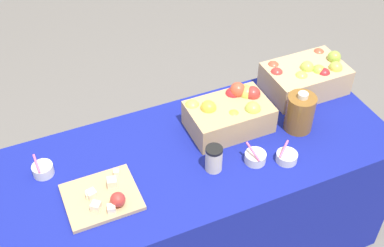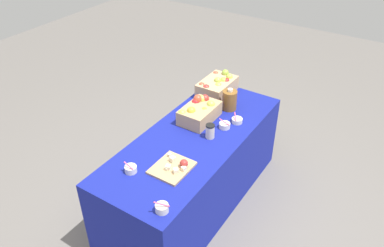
{
  "view_description": "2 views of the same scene",
  "coord_description": "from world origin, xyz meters",
  "px_view_note": "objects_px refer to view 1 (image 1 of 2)",
  "views": [
    {
      "loc": [
        -0.63,
        -1.45,
        2.35
      ],
      "look_at": [
        0.03,
        0.03,
        0.89
      ],
      "focal_mm": 46.82,
      "sensor_mm": 36.0,
      "label": 1
    },
    {
      "loc": [
        -2.19,
        -1.4,
        2.63
      ],
      "look_at": [
        0.01,
        0.02,
        0.86
      ],
      "focal_mm": 36.16,
      "sensor_mm": 36.0,
      "label": 2
    }
  ],
  "objects_px": {
    "apple_crate_middle": "(230,113)",
    "sample_bowl_extra": "(255,157)",
    "sample_bowl_near": "(287,157)",
    "cider_jug": "(300,113)",
    "coffee_cup": "(214,159)",
    "sample_bowl_mid": "(43,170)",
    "apple_crate_left": "(306,77)",
    "cutting_board_front": "(104,197)"
  },
  "relations": [
    {
      "from": "apple_crate_middle",
      "to": "sample_bowl_extra",
      "type": "relative_size",
      "value": 3.85
    },
    {
      "from": "sample_bowl_near",
      "to": "cider_jug",
      "type": "bearing_deg",
      "value": 45.26
    },
    {
      "from": "cider_jug",
      "to": "coffee_cup",
      "type": "bearing_deg",
      "value": -170.63
    },
    {
      "from": "sample_bowl_near",
      "to": "sample_bowl_mid",
      "type": "height_order",
      "value": "sample_bowl_mid"
    },
    {
      "from": "sample_bowl_mid",
      "to": "sample_bowl_extra",
      "type": "xyz_separation_m",
      "value": [
        0.87,
        -0.3,
        -0.0
      ]
    },
    {
      "from": "sample_bowl_near",
      "to": "coffee_cup",
      "type": "relative_size",
      "value": 0.77
    },
    {
      "from": "sample_bowl_mid",
      "to": "coffee_cup",
      "type": "distance_m",
      "value": 0.74
    },
    {
      "from": "apple_crate_left",
      "to": "sample_bowl_near",
      "type": "bearing_deg",
      "value": -131.31
    },
    {
      "from": "apple_crate_left",
      "to": "cutting_board_front",
      "type": "relative_size",
      "value": 1.33
    },
    {
      "from": "sample_bowl_near",
      "to": "cider_jug",
      "type": "relative_size",
      "value": 0.46
    },
    {
      "from": "cutting_board_front",
      "to": "coffee_cup",
      "type": "relative_size",
      "value": 2.45
    },
    {
      "from": "apple_crate_left",
      "to": "sample_bowl_mid",
      "type": "height_order",
      "value": "apple_crate_left"
    },
    {
      "from": "cutting_board_front",
      "to": "cider_jug",
      "type": "xyz_separation_m",
      "value": [
        0.97,
        0.06,
        0.08
      ]
    },
    {
      "from": "apple_crate_left",
      "to": "cutting_board_front",
      "type": "xyz_separation_m",
      "value": [
        -1.16,
        -0.29,
        -0.06
      ]
    },
    {
      "from": "sample_bowl_mid",
      "to": "sample_bowl_extra",
      "type": "height_order",
      "value": "sample_bowl_extra"
    },
    {
      "from": "apple_crate_middle",
      "to": "sample_bowl_extra",
      "type": "height_order",
      "value": "apple_crate_middle"
    },
    {
      "from": "sample_bowl_near",
      "to": "apple_crate_left",
      "type": "bearing_deg",
      "value": 48.69
    },
    {
      "from": "apple_crate_left",
      "to": "coffee_cup",
      "type": "bearing_deg",
      "value": -154.7
    },
    {
      "from": "sample_bowl_near",
      "to": "coffee_cup",
      "type": "bearing_deg",
      "value": 164.75
    },
    {
      "from": "sample_bowl_near",
      "to": "cider_jug",
      "type": "xyz_separation_m",
      "value": [
        0.16,
        0.17,
        0.07
      ]
    },
    {
      "from": "apple_crate_middle",
      "to": "cider_jug",
      "type": "distance_m",
      "value": 0.33
    },
    {
      "from": "apple_crate_left",
      "to": "cider_jug",
      "type": "relative_size",
      "value": 1.94
    },
    {
      "from": "sample_bowl_mid",
      "to": "cider_jug",
      "type": "xyz_separation_m",
      "value": [
        1.17,
        -0.19,
        0.07
      ]
    },
    {
      "from": "apple_crate_middle",
      "to": "sample_bowl_mid",
      "type": "bearing_deg",
      "value": 176.92
    },
    {
      "from": "cutting_board_front",
      "to": "apple_crate_middle",
      "type": "bearing_deg",
      "value": 16.31
    },
    {
      "from": "apple_crate_left",
      "to": "cutting_board_front",
      "type": "distance_m",
      "value": 1.2
    },
    {
      "from": "sample_bowl_extra",
      "to": "cider_jug",
      "type": "xyz_separation_m",
      "value": [
        0.29,
        0.11,
        0.07
      ]
    },
    {
      "from": "apple_crate_left",
      "to": "cider_jug",
      "type": "xyz_separation_m",
      "value": [
        -0.19,
        -0.24,
        0.01
      ]
    },
    {
      "from": "apple_crate_left",
      "to": "sample_bowl_extra",
      "type": "distance_m",
      "value": 0.6
    },
    {
      "from": "sample_bowl_extra",
      "to": "coffee_cup",
      "type": "xyz_separation_m",
      "value": [
        -0.19,
        0.03,
        0.04
      ]
    },
    {
      "from": "cutting_board_front",
      "to": "sample_bowl_near",
      "type": "bearing_deg",
      "value": -7.79
    },
    {
      "from": "apple_crate_middle",
      "to": "cider_jug",
      "type": "relative_size",
      "value": 1.84
    },
    {
      "from": "apple_crate_left",
      "to": "sample_bowl_near",
      "type": "height_order",
      "value": "apple_crate_left"
    },
    {
      "from": "sample_bowl_mid",
      "to": "sample_bowl_extra",
      "type": "distance_m",
      "value": 0.92
    },
    {
      "from": "coffee_cup",
      "to": "apple_crate_left",
      "type": "bearing_deg",
      "value": 25.3
    },
    {
      "from": "sample_bowl_mid",
      "to": "sample_bowl_extra",
      "type": "relative_size",
      "value": 0.95
    },
    {
      "from": "sample_bowl_mid",
      "to": "apple_crate_left",
      "type": "bearing_deg",
      "value": 2.06
    },
    {
      "from": "apple_crate_left",
      "to": "sample_bowl_near",
      "type": "relative_size",
      "value": 4.25
    },
    {
      "from": "apple_crate_middle",
      "to": "cutting_board_front",
      "type": "bearing_deg",
      "value": -163.69
    },
    {
      "from": "cutting_board_front",
      "to": "coffee_cup",
      "type": "height_order",
      "value": "coffee_cup"
    },
    {
      "from": "sample_bowl_extra",
      "to": "apple_crate_left",
      "type": "bearing_deg",
      "value": 35.99
    },
    {
      "from": "sample_bowl_mid",
      "to": "coffee_cup",
      "type": "relative_size",
      "value": 0.77
    }
  ]
}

